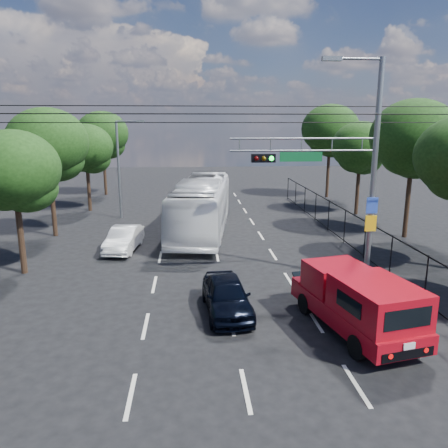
{
  "coord_description": "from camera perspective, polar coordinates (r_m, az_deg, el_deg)",
  "views": [
    {
      "loc": [
        -1.37,
        -10.14,
        6.89
      ],
      "look_at": [
        0.01,
        7.39,
        2.8
      ],
      "focal_mm": 35.0,
      "sensor_mm": 36.0,
      "label": 1
    }
  ],
  "objects": [
    {
      "name": "tree_right_d",
      "position": [
        34.68,
        17.39,
        9.14
      ],
      "size": [
        4.32,
        4.32,
        7.02
      ],
      "color": "black",
      "rests_on": "ground"
    },
    {
      "name": "tree_right_c",
      "position": [
        28.44,
        23.5,
        9.7
      ],
      "size": [
        5.1,
        5.1,
        8.29
      ],
      "color": "black",
      "rests_on": "ground"
    },
    {
      "name": "navy_hatchback",
      "position": [
        16.31,
        0.35,
        -9.3
      ],
      "size": [
        1.88,
        4.08,
        1.36
      ],
      "primitive_type": "imported",
      "rotation": [
        0.0,
        0.0,
        0.07
      ],
      "color": "black",
      "rests_on": "ground"
    },
    {
      "name": "tree_right_e",
      "position": [
        42.23,
        13.7,
        11.44
      ],
      "size": [
        5.28,
        5.28,
        8.58
      ],
      "color": "black",
      "rests_on": "ground"
    },
    {
      "name": "white_van",
      "position": [
        24.65,
        -12.94,
        -1.9
      ],
      "size": [
        1.86,
        4.11,
        1.31
      ],
      "primitive_type": "imported",
      "rotation": [
        0.0,
        0.0,
        -0.12
      ],
      "color": "silver",
      "rests_on": "ground"
    },
    {
      "name": "utility_wires",
      "position": [
        19.03,
        -0.37,
        14.12
      ],
      "size": [
        22.0,
        5.04,
        0.74
      ],
      "color": "black",
      "rests_on": "ground"
    },
    {
      "name": "tree_left_e",
      "position": [
        43.96,
        -15.54,
        10.86
      ],
      "size": [
        4.92,
        4.92,
        7.99
      ],
      "color": "black",
      "rests_on": "ground"
    },
    {
      "name": "signal_mast",
      "position": [
        19.39,
        15.75,
        7.73
      ],
      "size": [
        6.43,
        0.39,
        9.5
      ],
      "color": "slate",
      "rests_on": "ground"
    },
    {
      "name": "streetlight_left",
      "position": [
        32.66,
        -13.33,
        7.57
      ],
      "size": [
        2.09,
        0.22,
        7.08
      ],
      "color": "slate",
      "rests_on": "ground"
    },
    {
      "name": "fence_right",
      "position": [
        24.76,
        16.9,
        -1.17
      ],
      "size": [
        0.06,
        34.03,
        2.0
      ],
      "color": "black",
      "rests_on": "ground"
    },
    {
      "name": "lane_markings",
      "position": [
        25.14,
        -1.2,
        -2.8
      ],
      "size": [
        6.12,
        38.0,
        0.01
      ],
      "color": "beige",
      "rests_on": "ground"
    },
    {
      "name": "tree_left_c",
      "position": [
        28.48,
        -21.96,
        9.15
      ],
      "size": [
        4.8,
        4.8,
        7.8
      ],
      "color": "black",
      "rests_on": "ground"
    },
    {
      "name": "ground",
      "position": [
        12.34,
        2.84,
        -20.88
      ],
      "size": [
        120.0,
        120.0,
        0.0
      ],
      "primitive_type": "plane",
      "color": "black",
      "rests_on": "ground"
    },
    {
      "name": "tree_left_b",
      "position": [
        21.75,
        -25.65,
        5.72
      ],
      "size": [
        4.08,
        4.08,
        6.63
      ],
      "color": "black",
      "rests_on": "ground"
    },
    {
      "name": "red_pickup",
      "position": [
        15.41,
        16.89,
        -9.49
      ],
      "size": [
        3.16,
        5.93,
        2.1
      ],
      "color": "black",
      "rests_on": "ground"
    },
    {
      "name": "tree_left_d",
      "position": [
        36.13,
        -17.52,
        9.05
      ],
      "size": [
        4.2,
        4.2,
        6.83
      ],
      "color": "black",
      "rests_on": "ground"
    },
    {
      "name": "white_bus",
      "position": [
        27.98,
        -2.9,
        2.41
      ],
      "size": [
        4.5,
        12.56,
        3.42
      ],
      "primitive_type": "imported",
      "rotation": [
        0.0,
        0.0,
        -0.14
      ],
      "color": "white",
      "rests_on": "ground"
    }
  ]
}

